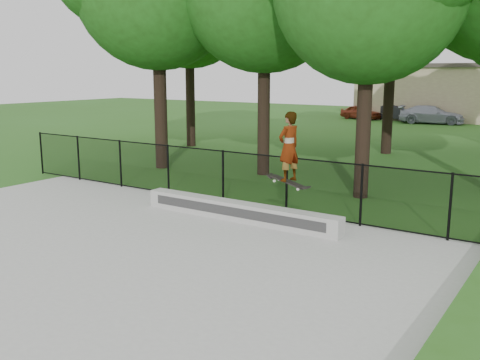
% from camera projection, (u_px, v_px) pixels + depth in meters
% --- Properties ---
extents(ground, '(100.00, 100.00, 0.00)m').
position_uv_depth(ground, '(42.00, 269.00, 10.09)').
color(ground, '#2A5919').
rests_on(ground, ground).
extents(concrete_slab, '(14.00, 12.00, 0.06)m').
position_uv_depth(concrete_slab, '(41.00, 267.00, 10.09)').
color(concrete_slab, '#A0A19C').
rests_on(concrete_slab, ground).
extents(grind_ledge, '(5.46, 0.40, 0.46)m').
position_uv_depth(grind_ledge, '(238.00, 211.00, 13.15)').
color(grind_ledge, '#B4B4AF').
rests_on(grind_ledge, concrete_slab).
extents(car_a, '(3.43, 1.98, 1.10)m').
position_uv_depth(car_a, '(361.00, 112.00, 42.24)').
color(car_a, maroon).
rests_on(car_a, ground).
extents(car_b, '(3.48, 2.22, 1.18)m').
position_uv_depth(car_b, '(397.00, 113.00, 41.15)').
color(car_b, black).
rests_on(car_b, ground).
extents(car_c, '(4.37, 2.47, 1.30)m').
position_uv_depth(car_c, '(431.00, 115.00, 38.49)').
color(car_c, '#A4A6BA').
rests_on(car_c, ground).
extents(skater_airborne, '(0.82, 0.65, 1.73)m').
position_uv_depth(skater_airborne, '(289.00, 148.00, 11.76)').
color(skater_airborne, black).
rests_on(skater_airborne, ground).
extents(chainlink_fence, '(16.06, 0.06, 1.50)m').
position_uv_depth(chainlink_fence, '(223.00, 177.00, 14.73)').
color(chainlink_fence, black).
rests_on(chainlink_fence, concrete_slab).
extents(distant_building, '(12.40, 6.40, 4.30)m').
position_uv_depth(distant_building, '(441.00, 92.00, 41.70)').
color(distant_building, '#C4B489').
rests_on(distant_building, ground).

